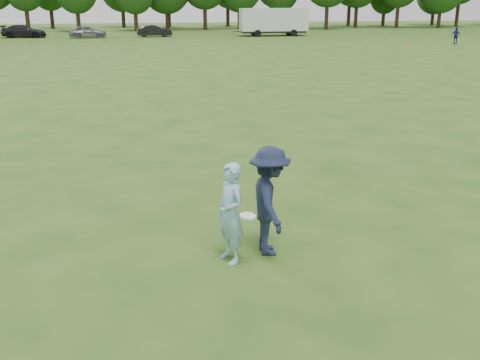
# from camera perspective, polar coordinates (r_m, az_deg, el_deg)

# --- Properties ---
(ground) EXTENTS (200.00, 200.00, 0.00)m
(ground) POSITION_cam_1_polar(r_m,az_deg,el_deg) (9.92, 0.70, -8.07)
(ground) COLOR #234C15
(ground) RESTS_ON ground
(thrower) EXTENTS (0.62, 0.75, 1.76)m
(thrower) POSITION_cam_1_polar(r_m,az_deg,el_deg) (9.53, -0.98, -3.40)
(thrower) COLOR #8ABBD5
(thrower) RESTS_ON ground
(defender) EXTENTS (0.76, 1.29, 1.96)m
(defender) POSITION_cam_1_polar(r_m,az_deg,el_deg) (9.83, 3.02, -2.14)
(defender) COLOR #1A213A
(defender) RESTS_ON ground
(player_far_b) EXTENTS (0.82, 1.04, 1.64)m
(player_far_b) POSITION_cam_1_polar(r_m,az_deg,el_deg) (61.09, 21.07, 13.53)
(player_far_b) COLOR navy
(player_far_b) RESTS_ON ground
(car_d) EXTENTS (5.08, 2.48, 1.42)m
(car_d) POSITION_cam_1_polar(r_m,az_deg,el_deg) (71.25, -21.11, 13.91)
(car_d) COLOR black
(car_d) RESTS_ON ground
(car_e) EXTENTS (4.22, 1.80, 1.42)m
(car_e) POSITION_cam_1_polar(r_m,az_deg,el_deg) (68.59, -15.22, 14.35)
(car_e) COLOR slate
(car_e) RESTS_ON ground
(car_f) EXTENTS (4.19, 1.77, 1.34)m
(car_f) POSITION_cam_1_polar(r_m,az_deg,el_deg) (68.96, -8.70, 14.74)
(car_f) COLOR black
(car_f) RESTS_ON ground
(field_cone) EXTENTS (0.28, 0.28, 0.30)m
(field_cone) POSITION_cam_1_polar(r_m,az_deg,el_deg) (56.88, 16.80, 13.02)
(field_cone) COLOR #E35F0B
(field_cone) RESTS_ON ground
(disc_in_play) EXTENTS (0.30, 0.30, 0.07)m
(disc_in_play) POSITION_cam_1_polar(r_m,az_deg,el_deg) (9.25, 0.80, -3.67)
(disc_in_play) COLOR white
(disc_in_play) RESTS_ON ground
(cargo_trailer) EXTENTS (9.00, 2.75, 3.20)m
(cargo_trailer) POSITION_cam_1_polar(r_m,az_deg,el_deg) (69.99, 3.43, 15.85)
(cargo_trailer) COLOR silver
(cargo_trailer) RESTS_ON ground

